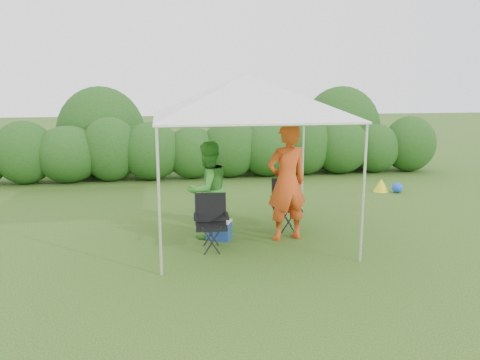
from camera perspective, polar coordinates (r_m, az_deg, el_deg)
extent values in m
plane|color=#3B5E1D|center=(7.95, 1.38, -7.97)|extent=(70.00, 70.00, 0.00)
ellipsoid|color=#224E18|center=(13.95, -24.81, 3.05)|extent=(1.65, 1.40, 1.73)
cylinder|color=#382616|center=(14.06, -24.57, 0.18)|extent=(0.12, 0.12, 0.30)
ellipsoid|color=#224E18|center=(13.71, -20.22, 2.96)|extent=(1.80, 1.53, 1.57)
cylinder|color=#382616|center=(13.81, -20.04, 0.34)|extent=(0.12, 0.12, 0.30)
ellipsoid|color=#224E18|center=(13.53, -15.54, 3.63)|extent=(1.58, 1.34, 1.80)
cylinder|color=#382616|center=(13.65, -15.37, 0.51)|extent=(0.12, 0.12, 0.30)
ellipsoid|color=#224E18|center=(13.48, -10.74, 3.49)|extent=(1.72, 1.47, 1.65)
cylinder|color=#382616|center=(13.59, -10.63, 0.67)|extent=(0.12, 0.12, 0.30)
ellipsoid|color=#224E18|center=(13.52, -5.93, 3.33)|extent=(1.50, 1.28, 1.50)
cylinder|color=#382616|center=(13.61, -5.88, 0.83)|extent=(0.12, 0.12, 0.30)
ellipsoid|color=#224E18|center=(13.63, -1.19, 3.93)|extent=(1.65, 1.40, 1.73)
cylinder|color=#382616|center=(13.74, -1.17, 0.99)|extent=(0.12, 0.12, 0.30)
ellipsoid|color=#224E18|center=(13.85, 3.45, 3.73)|extent=(1.80, 1.53, 1.57)
cylinder|color=#382616|center=(13.95, 3.42, 1.13)|extent=(0.12, 0.12, 0.30)
ellipsoid|color=#224E18|center=(14.14, 7.92, 4.25)|extent=(1.58, 1.34, 1.80)
cylinder|color=#382616|center=(14.25, 7.84, 1.26)|extent=(0.12, 0.12, 0.30)
ellipsoid|color=#224E18|center=(14.53, 12.17, 4.00)|extent=(1.72, 1.47, 1.65)
cylinder|color=#382616|center=(14.63, 12.06, 1.38)|extent=(0.12, 0.12, 0.30)
ellipsoid|color=#224E18|center=(14.99, 16.18, 3.74)|extent=(1.50, 1.28, 1.50)
cylinder|color=#382616|center=(15.08, 16.05, 1.48)|extent=(0.12, 0.12, 0.30)
ellipsoid|color=#224E18|center=(15.51, 19.96, 4.17)|extent=(1.65, 1.40, 1.73)
cylinder|color=#382616|center=(15.61, 19.79, 1.57)|extent=(0.12, 0.12, 0.30)
cylinder|color=silver|center=(6.55, -9.83, -2.81)|extent=(0.04, 0.04, 2.10)
cylinder|color=silver|center=(7.19, 14.82, -1.74)|extent=(0.04, 0.04, 2.10)
cylinder|color=silver|center=(9.49, -9.90, 1.61)|extent=(0.04, 0.04, 2.10)
cylinder|color=silver|center=(9.94, 7.66, 2.12)|extent=(0.04, 0.04, 2.10)
cube|color=white|center=(8.01, 0.75, 7.66)|extent=(3.10, 3.10, 0.03)
pyramid|color=white|center=(7.99, 0.76, 10.27)|extent=(3.10, 3.10, 0.70)
cube|color=black|center=(8.72, 5.75, -3.44)|extent=(0.57, 0.54, 0.05)
cube|color=black|center=(8.86, 5.60, -1.36)|extent=(0.52, 0.21, 0.49)
cube|color=black|center=(8.64, 4.03, -2.33)|extent=(0.11, 0.43, 0.03)
cube|color=black|center=(8.71, 7.50, -2.29)|extent=(0.11, 0.43, 0.03)
cylinder|color=black|center=(8.54, 4.47, -5.17)|extent=(0.02, 0.02, 0.41)
cylinder|color=black|center=(8.60, 7.34, -5.11)|extent=(0.02, 0.02, 0.41)
cylinder|color=black|center=(8.95, 4.16, -4.38)|extent=(0.02, 0.02, 0.41)
cylinder|color=black|center=(9.01, 6.90, -4.33)|extent=(0.02, 0.02, 0.41)
cube|color=black|center=(7.63, -3.52, -5.66)|extent=(0.53, 0.49, 0.05)
cube|color=black|center=(7.76, -3.61, -3.32)|extent=(0.50, 0.17, 0.47)
cube|color=black|center=(7.58, -5.49, -4.46)|extent=(0.08, 0.42, 0.03)
cube|color=black|center=(7.60, -1.59, -4.37)|extent=(0.08, 0.42, 0.03)
cylinder|color=black|center=(7.49, -5.05, -7.63)|extent=(0.02, 0.02, 0.40)
cylinder|color=black|center=(7.51, -1.82, -7.55)|extent=(0.02, 0.02, 0.40)
cylinder|color=black|center=(7.89, -5.10, -6.64)|extent=(0.02, 0.02, 0.40)
cylinder|color=black|center=(7.90, -2.04, -6.56)|extent=(0.02, 0.02, 0.40)
imported|color=#DD4719|center=(8.05, 5.73, -0.28)|extent=(0.83, 0.64, 2.03)
imported|color=green|center=(8.18, -3.95, -1.23)|extent=(1.04, 0.98, 1.70)
cube|color=navy|center=(8.21, -2.57, -6.17)|extent=(0.47, 0.41, 0.32)
cube|color=silver|center=(8.16, -2.58, -5.01)|extent=(0.50, 0.44, 0.03)
cylinder|color=#592D0C|center=(8.09, -2.13, -4.10)|extent=(0.07, 0.07, 0.26)
cone|color=yellow|center=(12.39, 16.82, -0.60)|extent=(0.39, 0.39, 0.33)
sphere|color=blue|center=(12.36, 18.62, -0.89)|extent=(0.26, 0.26, 0.26)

